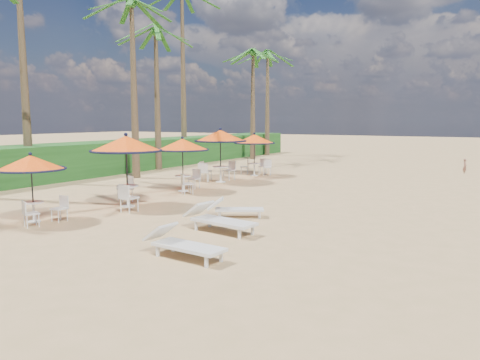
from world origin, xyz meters
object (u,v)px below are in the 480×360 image
(station_2, at_px, (183,150))
(station_4, at_px, (255,144))
(station_0, at_px, (33,169))
(lounger_mid, at_px, (217,218))
(station_3, at_px, (219,142))
(lounger_near, at_px, (182,243))
(station_1, at_px, (126,150))
(lounger_far, at_px, (234,208))

(station_2, distance_m, station_4, 6.65)
(station_0, relative_size, lounger_mid, 0.93)
(station_3, xyz_separation_m, lounger_near, (6.25, -11.19, -1.63))
(station_2, relative_size, lounger_mid, 1.04)
(station_1, height_order, station_4, station_1)
(lounger_near, bearing_deg, station_3, 123.90)
(station_0, relative_size, station_3, 0.79)
(lounger_far, bearing_deg, station_0, -173.46)
(station_4, distance_m, lounger_far, 11.33)
(station_0, distance_m, station_1, 3.38)
(station_3, bearing_deg, station_2, -83.95)
(lounger_near, height_order, lounger_mid, lounger_mid)
(station_1, relative_size, lounger_near, 1.27)
(station_0, xyz_separation_m, lounger_far, (4.81, 3.65, -1.32))
(station_2, bearing_deg, lounger_near, -53.05)
(station_3, distance_m, lounger_mid, 10.48)
(lounger_mid, bearing_deg, station_4, 122.15)
(station_1, distance_m, lounger_mid, 5.28)
(station_2, relative_size, lounger_far, 1.31)
(station_0, distance_m, lounger_far, 6.18)
(station_2, distance_m, station_3, 3.37)
(station_1, distance_m, lounger_near, 6.95)
(station_2, bearing_deg, lounger_far, -37.18)
(lounger_far, bearing_deg, station_2, 112.19)
(station_2, relative_size, station_4, 1.00)
(station_2, height_order, station_4, station_4)
(station_1, distance_m, station_2, 3.90)
(lounger_mid, distance_m, lounger_far, 1.94)
(station_0, bearing_deg, station_1, 79.55)
(station_1, xyz_separation_m, lounger_far, (4.20, 0.35, -1.71))
(station_3, distance_m, station_4, 3.31)
(station_0, bearing_deg, lounger_mid, 18.47)
(station_1, bearing_deg, station_4, 93.21)
(station_4, bearing_deg, station_0, -90.08)
(station_4, bearing_deg, lounger_far, -64.78)
(lounger_mid, bearing_deg, station_2, 142.31)
(station_1, bearing_deg, station_0, -100.45)
(station_0, bearing_deg, lounger_near, -6.33)
(station_2, bearing_deg, lounger_mid, -45.70)
(station_4, bearing_deg, lounger_near, -67.36)
(station_1, relative_size, station_4, 1.11)
(station_0, distance_m, lounger_near, 6.23)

